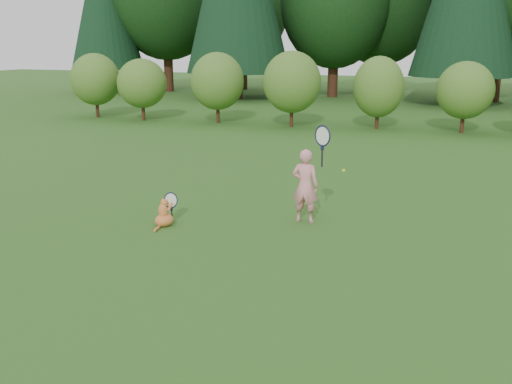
% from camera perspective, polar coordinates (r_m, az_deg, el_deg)
% --- Properties ---
extents(ground, '(100.00, 100.00, 0.00)m').
position_cam_1_polar(ground, '(9.09, -2.99, -5.36)').
color(ground, '#1E4B15').
rests_on(ground, ground).
extents(shrub_row, '(28.00, 3.00, 2.80)m').
position_cam_1_polar(shrub_row, '(21.16, 11.48, 9.72)').
color(shrub_row, '#416C21').
rests_on(shrub_row, ground).
extents(child, '(0.73, 0.40, 1.98)m').
position_cam_1_polar(child, '(10.10, 4.99, 0.77)').
color(child, pink).
rests_on(child, ground).
extents(cat, '(0.43, 0.74, 0.68)m').
position_cam_1_polar(cat, '(10.10, -9.17, -1.92)').
color(cat, '#CF5227').
rests_on(cat, ground).
extents(tennis_ball, '(0.06, 0.06, 0.06)m').
position_cam_1_polar(tennis_ball, '(9.60, 8.77, 2.13)').
color(tennis_ball, '#C4EC1B').
rests_on(tennis_ball, ground).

